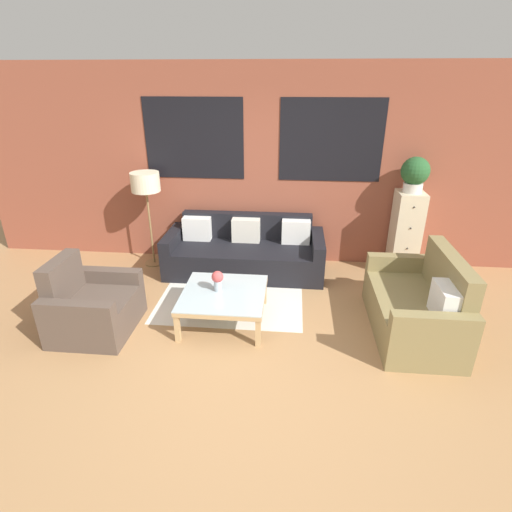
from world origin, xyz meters
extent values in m
plane|color=#AD7F51|center=(0.00, 0.00, 0.00)|extent=(16.00, 16.00, 0.00)
cube|color=brown|center=(0.00, 2.44, 1.40)|extent=(8.40, 0.08, 2.80)
cube|color=black|center=(-0.95, 2.39, 1.80)|extent=(1.40, 0.01, 1.10)
cube|color=black|center=(0.95, 2.39, 1.80)|extent=(1.40, 0.01, 1.10)
cube|color=silver|center=(-0.28, 1.21, 0.00)|extent=(1.81, 1.52, 0.00)
cube|color=black|center=(-0.20, 1.82, 0.20)|extent=(1.90, 0.72, 0.40)
cube|color=black|center=(-0.20, 2.26, 0.39)|extent=(1.90, 0.16, 0.78)
cube|color=black|center=(-1.22, 1.90, 0.29)|extent=(0.16, 0.88, 0.58)
cube|color=black|center=(0.83, 1.90, 0.29)|extent=(0.16, 0.88, 0.58)
cube|color=white|center=(-0.91, 2.10, 0.57)|extent=(0.40, 0.16, 0.34)
cube|color=silver|center=(-0.20, 2.10, 0.57)|extent=(0.40, 0.16, 0.34)
cube|color=white|center=(0.52, 2.10, 0.57)|extent=(0.40, 0.16, 0.34)
cube|color=olive|center=(1.72, 0.62, 0.21)|extent=(0.64, 1.19, 0.42)
cube|color=olive|center=(2.12, 0.62, 0.46)|extent=(0.16, 1.19, 0.92)
cube|color=olive|center=(1.80, 1.29, 0.31)|extent=(0.80, 0.14, 0.62)
cube|color=olive|center=(1.80, -0.04, 0.31)|extent=(0.80, 0.14, 0.62)
cube|color=white|center=(1.96, 0.25, 0.59)|extent=(0.16, 0.40, 0.34)
cube|color=brown|center=(-1.58, 0.32, 0.20)|extent=(0.64, 0.62, 0.40)
cube|color=brown|center=(-1.98, 0.32, 0.42)|extent=(0.16, 0.62, 0.84)
cube|color=brown|center=(-1.66, -0.05, 0.28)|extent=(0.80, 0.14, 0.56)
cube|color=brown|center=(-1.66, 0.70, 0.28)|extent=(0.80, 0.14, 0.56)
cube|color=silver|center=(-0.28, 0.62, 0.37)|extent=(0.94, 0.94, 0.01)
cube|color=tan|center=(-0.28, 0.17, 0.34)|extent=(0.94, 0.05, 0.05)
cube|color=tan|center=(-0.28, 1.06, 0.34)|extent=(0.94, 0.05, 0.05)
cube|color=tan|center=(-0.72, 0.62, 0.34)|extent=(0.05, 0.94, 0.05)
cube|color=tan|center=(0.17, 0.62, 0.34)|extent=(0.05, 0.94, 0.05)
cube|color=tan|center=(-0.71, 0.19, 0.18)|extent=(0.05, 0.05, 0.37)
cube|color=tan|center=(0.15, 0.19, 0.18)|extent=(0.05, 0.05, 0.37)
cube|color=tan|center=(-0.71, 1.05, 0.18)|extent=(0.05, 0.06, 0.37)
cube|color=tan|center=(0.15, 1.05, 0.18)|extent=(0.05, 0.06, 0.37)
cylinder|color=olive|center=(-1.60, 2.06, 0.01)|extent=(0.28, 0.28, 0.02)
cylinder|color=olive|center=(-1.60, 2.06, 0.57)|extent=(0.03, 0.03, 1.10)
cylinder|color=beige|center=(-1.60, 2.06, 1.25)|extent=(0.40, 0.40, 0.27)
cube|color=beige|center=(2.05, 2.15, 0.59)|extent=(0.36, 0.41, 1.18)
sphere|color=#38332D|center=(2.05, 1.94, 1.03)|extent=(0.02, 0.02, 0.02)
sphere|color=#38332D|center=(2.05, 1.94, 0.74)|extent=(0.02, 0.02, 0.02)
sphere|color=#38332D|center=(2.05, 1.94, 0.44)|extent=(0.02, 0.02, 0.02)
sphere|color=#38332D|center=(2.05, 1.94, 0.15)|extent=(0.02, 0.02, 0.02)
cylinder|color=silver|center=(2.05, 2.15, 1.24)|extent=(0.25, 0.25, 0.13)
sphere|color=#285B2D|center=(2.05, 2.15, 1.46)|extent=(0.37, 0.37, 0.37)
cylinder|color=#ADBCC6|center=(-0.35, 0.65, 0.44)|extent=(0.09, 0.09, 0.13)
sphere|color=#CC4C4C|center=(-0.35, 0.65, 0.55)|extent=(0.13, 0.13, 0.13)
camera|label=1|loc=(0.46, -3.26, 2.59)|focal=28.00mm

